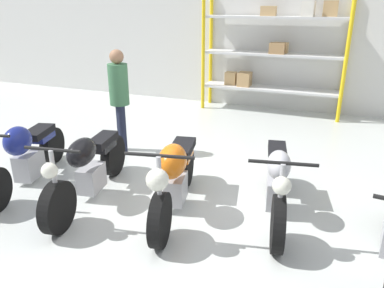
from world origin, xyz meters
TOP-DOWN VIEW (x-y plane):
  - ground_plane at (0.00, 0.00)m, footprint 30.00×30.00m
  - back_wall at (0.00, 5.13)m, footprint 30.00×0.08m
  - shelving_rack at (0.24, 4.77)m, footprint 3.17×0.63m
  - motorcycle_blue at (-2.27, -0.20)m, footprint 0.81×2.07m
  - motorcycle_black at (-1.17, -0.25)m, footprint 0.67×2.12m
  - motorcycle_orange at (-0.02, -0.13)m, footprint 0.77×2.01m
  - motorcycle_silver at (1.14, 0.24)m, footprint 0.71×2.02m
  - person_near_rack at (-1.65, 1.34)m, footprint 0.45×0.45m

SIDE VIEW (x-z plane):
  - ground_plane at x=0.00m, z-range 0.00..0.00m
  - motorcycle_silver at x=1.14m, z-range -0.05..0.93m
  - motorcycle_blue at x=-2.27m, z-range -0.06..0.94m
  - motorcycle_black at x=-1.17m, z-range -0.05..0.94m
  - motorcycle_orange at x=-0.02m, z-range -0.03..1.00m
  - person_near_rack at x=-1.65m, z-range 0.16..1.88m
  - shelving_rack at x=0.24m, z-range 0.10..2.70m
  - back_wall at x=0.00m, z-range 0.00..3.60m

